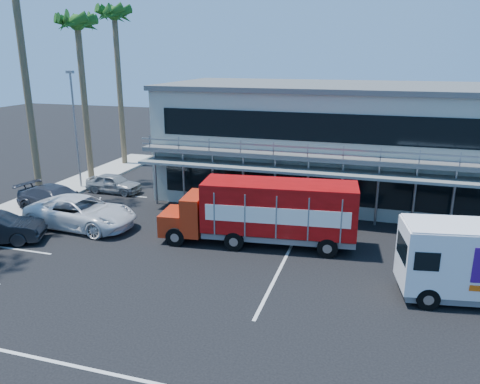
# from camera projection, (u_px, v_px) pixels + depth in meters

# --- Properties ---
(ground) EXTENTS (120.00, 120.00, 0.00)m
(ground) POSITION_uv_depth(u_px,v_px,m) (219.00, 288.00, 19.02)
(ground) COLOR black
(ground) RESTS_ON ground
(building) EXTENTS (22.40, 12.00, 7.30)m
(building) POSITION_uv_depth(u_px,v_px,m) (336.00, 140.00, 30.86)
(building) COLOR #9B9F92
(building) RESTS_ON ground
(curb_strip) EXTENTS (3.00, 32.00, 0.16)m
(curb_strip) POSITION_uv_depth(u_px,v_px,m) (21.00, 208.00, 28.69)
(curb_strip) COLOR #A5A399
(curb_strip) RESTS_ON ground
(palm_e) EXTENTS (2.80, 2.80, 12.25)m
(palm_e) POSITION_uv_depth(u_px,v_px,m) (78.00, 32.00, 32.06)
(palm_e) COLOR brown
(palm_e) RESTS_ON ground
(palm_f) EXTENTS (2.80, 2.80, 13.25)m
(palm_f) POSITION_uv_depth(u_px,v_px,m) (115.00, 23.00, 36.96)
(palm_f) COLOR brown
(palm_f) RESTS_ON ground
(light_pole_far) EXTENTS (0.50, 0.25, 8.09)m
(light_pole_far) POSITION_uv_depth(u_px,v_px,m) (75.00, 125.00, 31.80)
(light_pole_far) COLOR gray
(light_pole_far) RESTS_ON ground
(red_truck) EXTENTS (9.77, 3.28, 3.23)m
(red_truck) POSITION_uv_depth(u_px,v_px,m) (265.00, 211.00, 22.85)
(red_truck) COLOR #B4260E
(red_truck) RESTS_ON ground
(parked_car_c) EXTENTS (6.27, 3.17, 1.70)m
(parked_car_c) POSITION_uv_depth(u_px,v_px,m) (81.00, 212.00, 25.47)
(parked_car_c) COLOR silver
(parked_car_c) RESTS_ON ground
(parked_car_d) EXTENTS (5.77, 3.24, 1.58)m
(parked_car_d) POSITION_uv_depth(u_px,v_px,m) (57.00, 200.00, 27.88)
(parked_car_d) COLOR #272A34
(parked_car_d) RESTS_ON ground
(parked_car_e) EXTENTS (3.90, 1.69, 1.31)m
(parked_car_e) POSITION_uv_depth(u_px,v_px,m) (114.00, 183.00, 31.93)
(parked_car_e) COLOR gray
(parked_car_e) RESTS_ON ground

